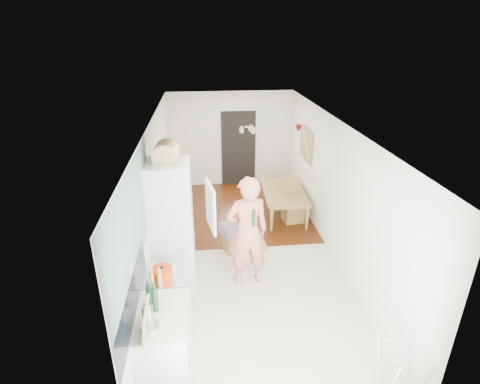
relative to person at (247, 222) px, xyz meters
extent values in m
cube|color=beige|center=(0.08, 0.83, -1.12)|extent=(3.20, 7.00, 0.01)
cube|color=#54270C|center=(0.08, 2.68, -1.11)|extent=(3.20, 3.30, 0.01)
cube|color=slate|center=(-1.51, -1.17, 0.73)|extent=(0.02, 3.00, 1.30)
cube|color=black|center=(-1.50, -1.72, 0.03)|extent=(0.02, 1.90, 0.50)
cube|color=black|center=(0.28, 4.31, -0.12)|extent=(0.90, 0.04, 2.00)
cube|color=silver|center=(-1.22, -1.72, -0.69)|extent=(0.60, 0.90, 0.86)
cube|color=beige|center=(-1.22, -1.72, -0.23)|extent=(0.62, 0.92, 0.06)
cube|color=silver|center=(-1.22, -0.97, -0.68)|extent=(0.60, 0.60, 0.88)
cube|color=silver|center=(-1.22, -0.97, -0.22)|extent=(0.60, 0.60, 0.04)
cube|color=silver|center=(-1.19, 0.05, -0.04)|extent=(0.66, 0.66, 2.15)
cube|color=silver|center=(-0.58, -0.25, 0.43)|extent=(0.14, 0.56, 0.70)
cube|color=white|center=(-0.88, 0.05, 0.43)|extent=(0.02, 0.52, 0.66)
cube|color=tan|center=(1.66, 2.73, 0.43)|extent=(0.03, 0.90, 0.70)
cube|color=olive|center=(1.65, 2.73, 0.43)|extent=(0.00, 0.94, 0.74)
cone|color=maroon|center=(1.62, 3.38, 0.63)|extent=(0.18, 0.18, 0.16)
imported|color=#E27C6A|center=(0.00, 0.00, 0.00)|extent=(0.88, 0.63, 2.24)
imported|color=olive|center=(1.15, 2.35, -0.87)|extent=(0.84, 1.43, 0.49)
cube|color=slate|center=(-0.17, 0.91, -0.60)|extent=(0.53, 0.53, 0.18)
cylinder|color=#CA3505|center=(-1.25, -1.05, -0.12)|extent=(0.31, 0.31, 0.16)
cylinder|color=silver|center=(-1.29, -2.00, -0.15)|extent=(0.25, 0.25, 0.10)
cylinder|color=#1B401F|center=(0.08, -0.15, 0.15)|extent=(0.06, 0.06, 0.27)
cylinder|color=#1B401F|center=(-1.27, -1.65, -0.04)|extent=(0.08, 0.08, 0.31)
cylinder|color=#1B401F|center=(-1.36, -1.54, -0.07)|extent=(0.06, 0.06, 0.26)
cylinder|color=silver|center=(-1.35, -1.85, -0.08)|extent=(0.10, 0.10, 0.23)
cylinder|color=tan|center=(-1.27, -1.19, -0.10)|extent=(0.07, 0.07, 0.21)
cylinder|color=tan|center=(-1.36, -1.19, -0.10)|extent=(0.06, 0.06, 0.20)
camera|label=1|loc=(-0.65, -5.17, 2.82)|focal=28.00mm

